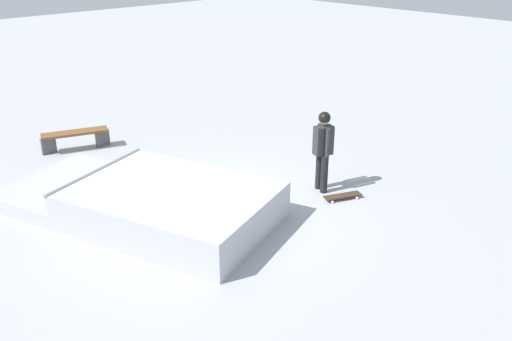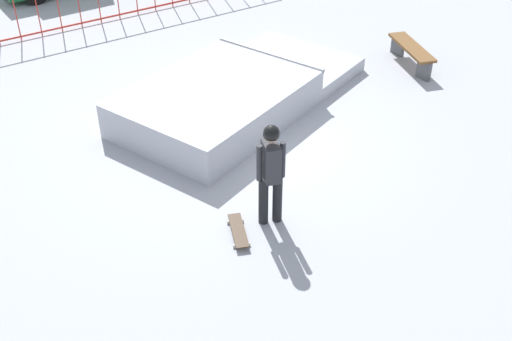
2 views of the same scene
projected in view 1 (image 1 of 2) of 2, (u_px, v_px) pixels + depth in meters
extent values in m
plane|color=#A8AAB2|center=(209.00, 211.00, 10.71)|extent=(60.00, 60.00, 0.00)
cube|color=#B0B3BB|center=(173.00, 206.00, 10.15)|extent=(4.25, 3.64, 0.70)
cube|color=#B0B3BB|center=(66.00, 187.00, 11.38)|extent=(2.55, 3.05, 0.30)
cylinder|color=gray|center=(96.00, 171.00, 10.78)|extent=(0.93, 2.48, 0.08)
cylinder|color=black|center=(319.00, 170.00, 11.54)|extent=(0.15, 0.15, 0.82)
cylinder|color=black|center=(324.00, 174.00, 11.35)|extent=(0.15, 0.15, 0.82)
cube|color=#2D2D33|center=(323.00, 140.00, 11.17)|extent=(0.34, 0.43, 0.60)
cylinder|color=#2D2D33|center=(319.00, 138.00, 11.32)|extent=(0.09, 0.09, 0.60)
cylinder|color=#2D2D33|center=(328.00, 143.00, 11.02)|extent=(0.09, 0.09, 0.60)
sphere|color=tan|center=(324.00, 119.00, 10.99)|extent=(0.22, 0.22, 0.22)
sphere|color=black|center=(324.00, 118.00, 10.98)|extent=(0.25, 0.25, 0.25)
cube|color=#3F2D1E|center=(343.00, 196.00, 11.18)|extent=(0.50, 0.81, 0.02)
cylinder|color=silver|center=(352.00, 194.00, 11.39)|extent=(0.05, 0.06, 0.06)
cylinder|color=silver|center=(357.00, 198.00, 11.19)|extent=(0.05, 0.06, 0.06)
cylinder|color=silver|center=(327.00, 198.00, 11.21)|extent=(0.05, 0.06, 0.06)
cylinder|color=silver|center=(333.00, 202.00, 11.01)|extent=(0.05, 0.06, 0.06)
cube|color=brown|center=(75.00, 133.00, 13.62)|extent=(0.92, 1.64, 0.06)
cube|color=#4C4C51|center=(49.00, 145.00, 13.48)|extent=(0.08, 0.36, 0.42)
cube|color=#4C4C51|center=(103.00, 138.00, 13.95)|extent=(0.08, 0.36, 0.42)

